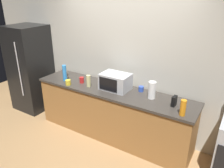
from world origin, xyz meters
TOP-DOWN VIEW (x-y plane):
  - ground_plane at (0.00, 0.00)m, footprint 8.00×8.00m
  - back_wall at (0.00, 0.81)m, footprint 6.40×0.10m
  - counter_run at (0.00, 0.40)m, footprint 2.84×0.64m
  - refrigerator at (-2.05, 0.40)m, footprint 0.72×0.73m
  - microwave at (0.04, 0.45)m, footprint 0.48×0.35m
  - paper_towel_roll at (0.69, 0.45)m, footprint 0.12×0.12m
  - cordless_phone at (1.05, 0.39)m, footprint 0.06×0.11m
  - bottle_spray_cleaner at (-0.94, 0.28)m, footprint 0.07×0.07m
  - bottle_vinegar at (-0.41, 0.29)m, footprint 0.07×0.07m
  - bottle_dish_soap at (1.23, 0.19)m, footprint 0.08×0.08m
  - bottle_hand_soap at (-1.09, 0.45)m, footprint 0.06×0.06m
  - mug_yellow at (-0.76, 0.16)m, footprint 0.09×0.09m
  - mug_blue at (0.44, 0.59)m, footprint 0.09×0.09m
  - mug_red at (-0.62, 0.36)m, footprint 0.08×0.08m

SIDE VIEW (x-z plane):
  - ground_plane at x=0.00m, z-range 0.00..0.00m
  - counter_run at x=0.00m, z-range 0.00..0.90m
  - refrigerator at x=-2.05m, z-range 0.00..1.80m
  - mug_blue at x=0.44m, z-range 0.90..0.99m
  - mug_yellow at x=-0.76m, z-range 0.90..0.99m
  - mug_red at x=-0.62m, z-range 0.90..1.00m
  - cordless_phone at x=1.05m, z-range 0.90..1.05m
  - bottle_vinegar at x=-0.41m, z-range 0.90..1.10m
  - bottle_dish_soap at x=1.23m, z-range 0.90..1.12m
  - bottle_hand_soap at x=-1.09m, z-range 0.90..1.13m
  - microwave at x=0.04m, z-range 0.90..1.17m
  - paper_towel_roll at x=0.69m, z-range 0.90..1.17m
  - bottle_spray_cleaner at x=-0.94m, z-range 0.90..1.20m
  - back_wall at x=0.00m, z-range 0.00..2.70m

